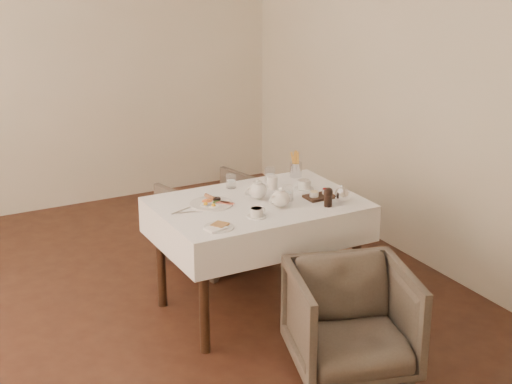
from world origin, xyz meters
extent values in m
plane|color=black|center=(0.00, 0.00, 0.00)|extent=(5.00, 5.00, 0.00)
plane|color=beige|center=(0.00, 2.50, 1.45)|extent=(4.50, 0.00, 4.50)
plane|color=beige|center=(0.00, -2.50, 1.45)|extent=(4.50, 0.00, 4.50)
plane|color=beige|center=(2.25, 0.00, 1.45)|extent=(0.00, 5.00, 5.00)
cube|color=black|center=(0.80, -0.09, 0.72)|extent=(1.20, 0.80, 0.04)
cube|color=white|center=(0.80, -0.09, 0.64)|extent=(1.28, 0.88, 0.23)
cylinder|color=black|center=(0.26, 0.25, 0.35)|extent=(0.06, 0.06, 0.70)
cylinder|color=black|center=(1.34, 0.25, 0.35)|extent=(0.06, 0.06, 0.70)
cylinder|color=black|center=(0.26, -0.43, 0.35)|extent=(0.06, 0.06, 0.70)
cylinder|color=black|center=(1.34, -0.43, 0.35)|extent=(0.06, 0.06, 0.70)
imported|color=#4B4137|center=(0.91, -0.99, 0.31)|extent=(0.84, 0.85, 0.62)
imported|color=#4B4137|center=(0.91, 0.74, 0.32)|extent=(0.81, 0.83, 0.63)
cylinder|color=white|center=(0.52, 0.00, 0.76)|extent=(0.27, 0.27, 0.01)
ellipsoid|color=orange|center=(0.51, 0.05, 0.77)|extent=(0.07, 0.06, 0.02)
cylinder|color=brown|center=(0.55, 0.09, 0.78)|extent=(0.04, 0.10, 0.03)
cylinder|color=black|center=(0.57, 0.04, 0.77)|extent=(0.05, 0.05, 0.02)
cube|color=#A73627|center=(0.59, -0.04, 0.77)|extent=(0.09, 0.09, 0.01)
ellipsoid|color=#264C19|center=(0.55, 0.00, 0.77)|extent=(0.05, 0.04, 0.02)
cylinder|color=white|center=(0.39, -0.38, 0.76)|extent=(0.18, 0.18, 0.01)
cube|color=#915C2F|center=(0.40, -0.37, 0.77)|extent=(0.12, 0.12, 0.01)
cube|color=white|center=(0.36, -0.40, 0.76)|extent=(0.13, 0.11, 0.01)
cylinder|color=white|center=(1.01, 0.09, 0.80)|extent=(0.09, 0.09, 0.08)
cylinder|color=white|center=(0.66, -0.32, 0.76)|extent=(0.12, 0.12, 0.01)
cylinder|color=white|center=(0.66, -0.32, 0.79)|extent=(0.08, 0.08, 0.05)
cylinder|color=#A9834C|center=(0.66, -0.32, 0.81)|extent=(0.07, 0.07, 0.00)
cylinder|color=white|center=(1.18, -0.02, 0.76)|extent=(0.13, 0.13, 0.01)
cylinder|color=white|center=(1.18, -0.02, 0.79)|extent=(0.10, 0.10, 0.06)
cylinder|color=#A9834C|center=(1.18, -0.02, 0.82)|extent=(0.08, 0.08, 0.00)
cylinder|color=silver|center=(0.78, 0.24, 0.80)|extent=(0.08, 0.08, 0.09)
cylinder|color=silver|center=(0.98, -0.15, 0.80)|extent=(0.08, 0.08, 0.10)
cylinder|color=silver|center=(1.06, 0.22, 0.80)|extent=(0.08, 0.08, 0.10)
cube|color=black|center=(1.19, -0.21, 0.76)|extent=(0.19, 0.13, 0.02)
cylinder|color=white|center=(1.14, -0.21, 0.79)|extent=(0.06, 0.06, 0.03)
cylinder|color=maroon|center=(1.24, -0.20, 0.79)|extent=(0.05, 0.05, 0.03)
cylinder|color=silver|center=(1.28, 0.25, 0.81)|extent=(0.09, 0.09, 0.10)
cube|color=silver|center=(0.32, -0.01, 0.76)|extent=(0.18, 0.09, 0.00)
cube|color=silver|center=(0.33, -0.06, 0.76)|extent=(0.18, 0.06, 0.00)
camera|label=1|loc=(-1.43, -4.20, 2.44)|focal=55.00mm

